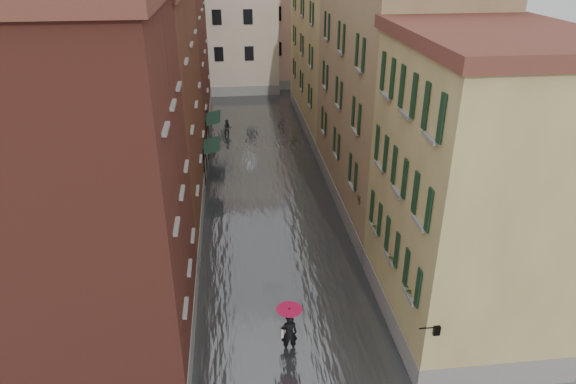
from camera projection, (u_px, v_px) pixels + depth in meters
ground at (286, 299)px, 23.25m from camera, size 120.00×120.00×0.00m
floodwater at (265, 178)px, 34.80m from camera, size 10.00×60.00×0.20m
building_left_near at (93, 199)px, 17.89m from camera, size 6.00×8.00×13.00m
building_left_mid at (140, 112)px, 27.81m from camera, size 6.00×14.00×12.50m
building_left_far at (166, 47)px, 40.86m from camera, size 6.00×16.00×14.00m
building_right_near at (473, 198)px, 19.64m from camera, size 6.00×8.00×11.50m
building_right_mid at (391, 99)px, 29.12m from camera, size 6.00×14.00×13.00m
building_right_far at (338, 59)px, 42.83m from camera, size 6.00×16.00×11.50m
building_end_cream at (218, 26)px, 53.97m from camera, size 12.00×9.00×13.00m
building_end_pink at (300, 27)px, 56.89m from camera, size 10.00×9.00×12.00m
awning_near at (211, 146)px, 33.69m from camera, size 1.09×2.71×2.80m
awning_far at (213, 119)px, 38.88m from camera, size 1.09×3.18×2.80m
wall_lantern at (436, 329)px, 17.01m from camera, size 0.71×0.22×0.35m
window_planters at (385, 235)px, 21.53m from camera, size 0.59×8.39×0.84m
pedestrian_main at (289, 325)px, 19.76m from camera, size 1.02×1.02×2.06m
pedestrian_far at (228, 128)px, 42.18m from camera, size 0.77×0.64×1.45m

